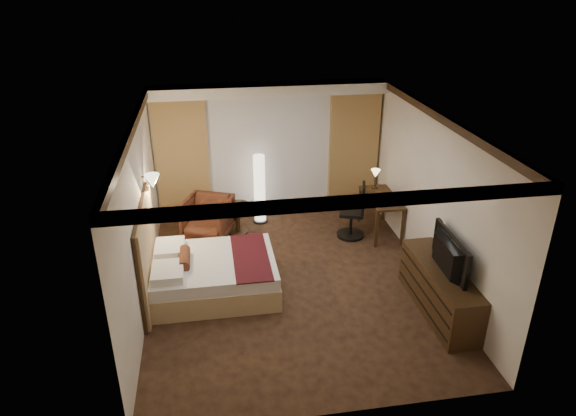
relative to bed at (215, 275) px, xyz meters
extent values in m
cube|color=black|center=(1.23, 0.02, -0.28)|extent=(4.50, 5.50, 0.01)
cube|color=white|center=(1.23, 0.02, 2.42)|extent=(4.50, 5.50, 0.01)
cube|color=beige|center=(1.23, 2.77, 1.07)|extent=(4.50, 0.02, 2.70)
cube|color=beige|center=(-1.02, 0.02, 1.07)|extent=(0.02, 5.50, 2.70)
cube|color=beige|center=(3.48, 0.02, 1.07)|extent=(0.02, 5.50, 2.70)
cube|color=white|center=(1.23, 2.52, 2.32)|extent=(4.50, 0.50, 0.20)
cube|color=silver|center=(1.23, 2.69, 0.97)|extent=(2.48, 0.04, 2.45)
cube|color=#A08049|center=(-0.47, 2.63, 0.97)|extent=(1.00, 0.14, 2.45)
cube|color=#A08049|center=(2.93, 2.63, 0.97)|extent=(1.00, 0.14, 2.45)
imported|color=#482115|center=(-0.06, 1.86, 0.14)|extent=(1.06, 1.03, 0.85)
imported|color=black|center=(3.20, -1.06, 0.77)|extent=(0.71, 1.17, 0.15)
camera|label=1|loc=(0.04, -6.91, 4.34)|focal=32.00mm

